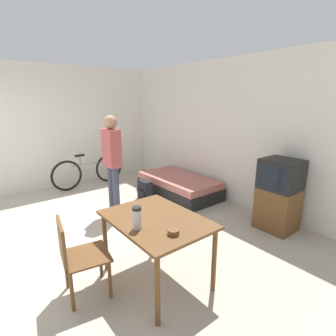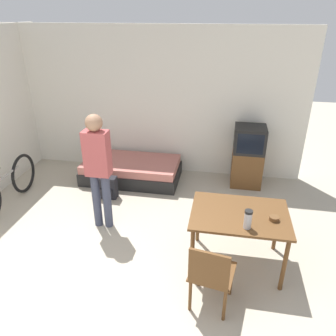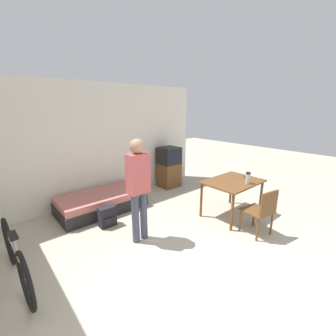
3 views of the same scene
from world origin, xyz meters
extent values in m
plane|color=#B2A893|center=(0.00, 0.00, 0.00)|extent=(20.00, 20.00, 0.00)
cube|color=silver|center=(0.00, 3.85, 1.35)|extent=(5.77, 0.06, 2.70)
cube|color=black|center=(-0.22, 3.27, 0.12)|extent=(1.78, 0.94, 0.24)
cube|color=#B76B60|center=(-0.22, 3.27, 0.31)|extent=(1.72, 0.91, 0.14)
cube|color=brown|center=(1.89, 3.47, 0.33)|extent=(0.54, 0.49, 0.65)
cube|color=black|center=(1.89, 3.47, 0.88)|extent=(0.53, 0.49, 0.46)
cube|color=black|center=(1.89, 3.23, 0.88)|extent=(0.44, 0.01, 0.35)
cube|color=brown|center=(1.70, 1.31, 0.73)|extent=(1.15, 0.84, 0.03)
cylinder|color=brown|center=(1.19, 0.95, 0.36)|extent=(0.05, 0.05, 0.71)
cylinder|color=brown|center=(2.22, 0.95, 0.36)|extent=(0.05, 0.05, 0.71)
cylinder|color=brown|center=(1.19, 1.67, 0.36)|extent=(0.05, 0.05, 0.71)
cylinder|color=brown|center=(2.22, 1.67, 0.36)|extent=(0.05, 0.05, 0.71)
cube|color=brown|center=(1.43, 0.62, 0.43)|extent=(0.51, 0.51, 0.02)
cube|color=brown|center=(1.40, 0.42, 0.64)|extent=(0.41, 0.10, 0.41)
cylinder|color=brown|center=(1.65, 0.77, 0.21)|extent=(0.04, 0.04, 0.42)
cylinder|color=brown|center=(1.29, 0.84, 0.21)|extent=(0.04, 0.04, 0.42)
cylinder|color=brown|center=(1.58, 0.41, 0.21)|extent=(0.04, 0.04, 0.42)
cylinder|color=brown|center=(1.22, 0.48, 0.21)|extent=(0.04, 0.04, 0.42)
torus|color=black|center=(-1.94, 2.52, 0.34)|extent=(0.08, 0.68, 0.68)
cylinder|color=gray|center=(-1.92, 2.01, 0.53)|extent=(0.07, 0.80, 0.04)
cylinder|color=#3D4256|center=(-0.30, 1.78, 0.42)|extent=(0.12, 0.12, 0.85)
cylinder|color=#3D4256|center=(-0.14, 1.78, 0.42)|extent=(0.12, 0.12, 0.85)
cube|color=#B24C4C|center=(-0.22, 1.78, 1.16)|extent=(0.34, 0.20, 0.63)
sphere|color=#A87A5B|center=(-0.22, 1.78, 1.60)|extent=(0.23, 0.23, 0.23)
cylinder|color=#B7B7BC|center=(1.77, 1.03, 0.85)|extent=(0.08, 0.08, 0.22)
cylinder|color=black|center=(1.77, 1.03, 0.95)|extent=(0.09, 0.09, 0.03)
cylinder|color=brown|center=(2.08, 1.24, 0.77)|extent=(0.11, 0.11, 0.05)
cube|color=black|center=(-0.43, 2.56, 0.19)|extent=(0.31, 0.17, 0.38)
cube|color=black|center=(-0.43, 2.46, 0.13)|extent=(0.22, 0.03, 0.13)
camera|label=1|loc=(3.78, -0.17, 1.97)|focal=28.00mm
camera|label=2|loc=(1.44, -2.03, 2.91)|focal=35.00mm
camera|label=3|loc=(-2.06, -1.05, 2.17)|focal=24.00mm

